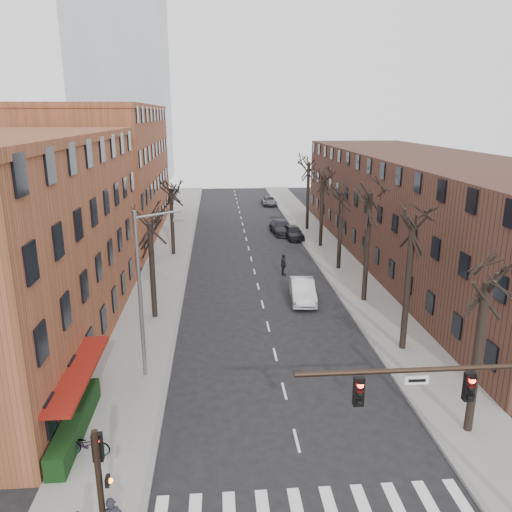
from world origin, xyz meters
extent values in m
plane|color=black|center=(0.00, 0.00, 0.00)|extent=(160.00, 160.00, 0.00)
cube|color=gray|center=(-8.00, 35.00, 0.07)|extent=(4.00, 90.00, 0.15)
cube|color=gray|center=(8.00, 35.00, 0.07)|extent=(4.00, 90.00, 0.15)
cube|color=brown|center=(-16.00, 44.00, 7.00)|extent=(12.00, 28.00, 14.00)
cube|color=#472921|center=(16.00, 30.00, 5.00)|extent=(12.00, 50.00, 10.00)
cube|color=#B2B7BF|center=(-22.00, 95.00, 30.00)|extent=(18.00, 18.00, 60.00)
cube|color=maroon|center=(-9.40, 6.00, 0.00)|extent=(1.20, 7.00, 0.15)
cube|color=black|center=(-9.50, 5.00, 0.65)|extent=(0.80, 6.00, 1.00)
cylinder|color=black|center=(3.00, -1.00, 6.00)|extent=(8.00, 0.16, 0.16)
cube|color=black|center=(4.50, -1.00, 5.35)|extent=(0.32, 0.22, 0.95)
cube|color=black|center=(1.00, -1.00, 5.35)|extent=(0.32, 0.22, 0.95)
cube|color=silver|center=(2.80, -1.00, 5.65)|extent=(0.75, 0.04, 0.28)
cylinder|color=black|center=(-7.00, -1.00, 2.20)|extent=(0.20, 0.20, 4.40)
cube|color=black|center=(-7.00, -0.82, 3.70)|extent=(0.32, 0.22, 0.95)
cube|color=black|center=(-6.75, -1.00, 2.60)|extent=(0.12, 0.30, 0.30)
cylinder|color=slate|center=(-7.20, 10.00, 4.50)|extent=(0.20, 0.20, 9.00)
cylinder|color=slate|center=(-6.10, 10.00, 8.80)|extent=(2.39, 0.12, 0.46)
cube|color=slate|center=(-5.10, 10.00, 8.50)|extent=(0.50, 0.22, 0.14)
imported|color=silver|center=(3.05, 20.51, 0.81)|extent=(2.08, 5.02, 1.62)
imported|color=black|center=(5.30, 39.81, 0.76)|extent=(2.18, 4.62, 1.53)
imported|color=black|center=(4.26, 42.40, 0.77)|extent=(2.64, 5.51, 1.55)
imported|color=#5A5B61|center=(4.81, 61.43, 0.64)|extent=(2.24, 4.68, 1.29)
imported|color=black|center=(2.44, 26.74, 0.96)|extent=(0.65, 1.18, 1.91)
imported|color=gray|center=(-8.63, 3.58, 0.64)|extent=(1.92, 0.92, 0.97)
camera|label=1|loc=(-3.19, -14.22, 13.51)|focal=35.00mm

